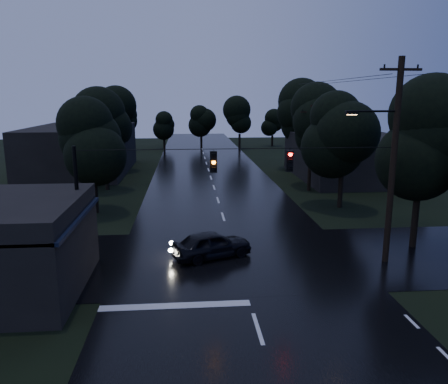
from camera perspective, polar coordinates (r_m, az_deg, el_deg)
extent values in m
cube|color=black|center=(40.02, -1.31, 0.55)|extent=(12.00, 120.00, 0.02)
cube|color=black|center=(22.75, 1.58, -8.70)|extent=(60.00, 9.00, 0.02)
cube|color=black|center=(20.24, -26.73, -3.22)|extent=(6.00, 7.00, 0.12)
cube|color=black|center=(19.31, -18.44, -3.21)|extent=(0.30, 7.00, 0.15)
cylinder|color=black|center=(17.18, -21.02, -11.36)|extent=(0.10, 0.10, 3.00)
cylinder|color=black|center=(22.63, -16.91, -5.34)|extent=(0.10, 0.10, 3.00)
cube|color=#EEB25F|center=(18.14, -19.52, -6.60)|extent=(0.06, 1.60, 0.50)
cube|color=#EEB25F|center=(20.64, -17.68, -4.20)|extent=(0.06, 1.20, 0.50)
cube|color=black|center=(46.51, 15.88, 4.49)|extent=(10.00, 14.00, 4.40)
cube|color=black|center=(50.76, -18.12, 5.31)|extent=(10.00, 16.00, 5.00)
cylinder|color=black|center=(22.64, 21.22, 3.46)|extent=(0.30, 0.30, 10.00)
cube|color=black|center=(22.45, 22.11, 14.62)|extent=(2.00, 0.12, 0.12)
cylinder|color=black|center=(21.96, 19.11, 9.94)|extent=(2.20, 0.10, 0.10)
cube|color=black|center=(21.55, 16.38, 9.95)|extent=(0.60, 0.25, 0.18)
cube|color=#FFB266|center=(21.55, 16.37, 9.68)|extent=(0.45, 0.18, 0.03)
cylinder|color=black|center=(38.87, 11.21, 5.58)|extent=(0.30, 0.30, 7.50)
cube|color=black|center=(38.64, 11.41, 10.22)|extent=(2.00, 0.12, 0.12)
cylinder|color=black|center=(21.36, -18.49, -2.31)|extent=(0.18, 0.18, 6.00)
cylinder|color=black|center=(20.38, 1.99, 5.67)|extent=(15.00, 0.03, 0.03)
cube|color=black|center=(20.35, -1.38, 3.96)|extent=(0.32, 0.25, 1.00)
sphere|color=orange|center=(20.20, -1.36, 3.90)|extent=(0.18, 0.18, 0.18)
cube|color=black|center=(20.88, 8.55, 4.04)|extent=(0.32, 0.25, 1.00)
sphere|color=#FF0C07|center=(20.74, 8.64, 3.98)|extent=(0.18, 0.18, 0.18)
cylinder|color=black|center=(26.24, 23.63, -3.67)|extent=(0.36, 0.36, 2.80)
sphere|color=black|center=(25.58, 24.29, 3.68)|extent=(4.48, 4.48, 4.48)
sphere|color=black|center=(25.45, 24.53, 6.35)|extent=(4.48, 4.48, 4.48)
sphere|color=black|center=(25.37, 24.77, 9.04)|extent=(4.48, 4.48, 4.48)
cylinder|color=black|center=(32.53, -16.43, -0.50)|extent=(0.36, 0.36, 2.45)
sphere|color=black|center=(32.03, -16.75, 4.70)|extent=(3.92, 3.92, 3.92)
sphere|color=black|center=(31.92, -16.87, 6.57)|extent=(3.92, 3.92, 3.92)
sphere|color=black|center=(31.84, -16.99, 8.45)|extent=(3.92, 3.92, 3.92)
cylinder|color=black|center=(40.34, -15.07, 2.12)|extent=(0.36, 0.36, 2.62)
sphere|color=black|center=(39.92, -15.33, 6.63)|extent=(4.20, 4.20, 4.20)
sphere|color=black|center=(39.83, -15.42, 8.24)|extent=(4.20, 4.20, 4.20)
sphere|color=black|center=(39.78, -15.51, 9.85)|extent=(4.20, 4.20, 4.20)
cylinder|color=black|center=(50.17, -13.80, 4.22)|extent=(0.36, 0.36, 2.80)
sphere|color=black|center=(49.82, -14.00, 8.10)|extent=(4.48, 4.48, 4.48)
sphere|color=black|center=(49.76, -14.07, 9.47)|extent=(4.48, 4.48, 4.48)
sphere|color=black|center=(49.72, -14.15, 10.85)|extent=(4.48, 4.48, 4.48)
cylinder|color=black|center=(33.83, 14.96, 0.22)|extent=(0.36, 0.36, 2.62)
sphere|color=black|center=(33.33, 15.26, 5.59)|extent=(4.20, 4.20, 4.20)
sphere|color=black|center=(33.23, 15.37, 7.51)|extent=(4.20, 4.20, 4.20)
sphere|color=black|center=(33.16, 15.48, 9.45)|extent=(4.20, 4.20, 4.20)
cylinder|color=black|center=(41.46, 12.05, 2.67)|extent=(0.36, 0.36, 2.80)
sphere|color=black|center=(41.05, 12.27, 7.35)|extent=(4.48, 4.48, 4.48)
sphere|color=black|center=(40.96, 12.34, 9.02)|extent=(4.48, 4.48, 4.48)
sphere|color=black|center=(40.92, 12.42, 10.70)|extent=(4.48, 4.48, 4.48)
cylinder|color=black|center=(51.13, 9.48, 4.66)|extent=(0.36, 0.36, 2.97)
sphere|color=black|center=(50.79, 9.62, 8.70)|extent=(4.76, 4.76, 4.76)
sphere|color=black|center=(50.73, 9.67, 10.14)|extent=(4.76, 4.76, 4.76)
sphere|color=black|center=(50.70, 9.73, 11.58)|extent=(4.76, 4.76, 4.76)
imported|color=black|center=(22.70, -1.59, -6.85)|extent=(4.47, 3.08, 1.41)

